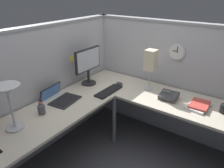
{
  "coord_description": "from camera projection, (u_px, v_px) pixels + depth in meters",
  "views": [
    {
      "loc": [
        -1.81,
        -1.21,
        1.96
      ],
      "look_at": [
        0.11,
        0.16,
        0.89
      ],
      "focal_mm": 34.54,
      "sensor_mm": 36.0,
      "label": 1
    }
  ],
  "objects": [
    {
      "name": "ground_plane",
      "position": [
        117.0,
        152.0,
        2.79
      ],
      "size": [
        6.8,
        6.8,
        0.0
      ],
      "primitive_type": "plane",
      "color": "#47474C"
    },
    {
      "name": "cubicle_wall_back",
      "position": [
        43.0,
        90.0,
        2.65
      ],
      "size": [
        2.57,
        0.12,
        1.58
      ],
      "color": "#B2B2B7",
      "rests_on": "ground"
    },
    {
      "name": "cubicle_wall_right",
      "position": [
        169.0,
        80.0,
        2.97
      ],
      "size": [
        0.12,
        2.37,
        1.58
      ],
      "color": "#B2B2B7",
      "rests_on": "ground"
    },
    {
      "name": "desk",
      "position": [
        114.0,
        117.0,
        2.4
      ],
      "size": [
        2.35,
        2.15,
        0.73
      ],
      "color": "beige",
      "rests_on": "ground"
    },
    {
      "name": "monitor",
      "position": [
        88.0,
        64.0,
        2.88
      ],
      "size": [
        0.46,
        0.2,
        0.5
      ],
      "color": "#232326",
      "rests_on": "desk"
    },
    {
      "name": "laptop",
      "position": [
        59.0,
        97.0,
        2.57
      ],
      "size": [
        0.39,
        0.42,
        0.22
      ],
      "color": "#232326",
      "rests_on": "desk"
    },
    {
      "name": "keyboard",
      "position": [
        109.0,
        91.0,
        2.76
      ],
      "size": [
        0.43,
        0.14,
        0.02
      ],
      "primitive_type": "cube",
      "rotation": [
        0.0,
        0.0,
        -0.01
      ],
      "color": "black",
      "rests_on": "desk"
    },
    {
      "name": "computer_mouse",
      "position": [
        120.0,
        83.0,
        2.96
      ],
      "size": [
        0.06,
        0.1,
        0.03
      ],
      "primitive_type": "ellipsoid",
      "color": "#38383D",
      "rests_on": "desk"
    },
    {
      "name": "desk_lamp_dome",
      "position": [
        8.0,
        94.0,
        1.9
      ],
      "size": [
        0.24,
        0.24,
        0.44
      ],
      "color": "#B7BABF",
      "rests_on": "desk"
    },
    {
      "name": "pen_cup",
      "position": [
        41.0,
        109.0,
        2.26
      ],
      "size": [
        0.08,
        0.08,
        0.18
      ],
      "color": "#4C4C51",
      "rests_on": "desk"
    },
    {
      "name": "office_phone",
      "position": [
        169.0,
        96.0,
        2.57
      ],
      "size": [
        0.2,
        0.21,
        0.11
      ],
      "color": "#38383D",
      "rests_on": "desk"
    },
    {
      "name": "book_stack",
      "position": [
        199.0,
        105.0,
        2.4
      ],
      "size": [
        0.3,
        0.24,
        0.04
      ],
      "color": "silver",
      "rests_on": "desk"
    },
    {
      "name": "desk_lamp_paper",
      "position": [
        151.0,
        61.0,
        2.68
      ],
      "size": [
        0.13,
        0.13,
        0.53
      ],
      "color": "#B7BABF",
      "rests_on": "desk"
    },
    {
      "name": "coffee_mug",
      "position": [
        224.0,
        109.0,
        2.28
      ],
      "size": [
        0.08,
        0.08,
        0.1
      ],
      "primitive_type": "cylinder",
      "color": "black",
      "rests_on": "desk"
    },
    {
      "name": "wall_clock",
      "position": [
        177.0,
        52.0,
        2.72
      ],
      "size": [
        0.04,
        0.22,
        0.22
      ],
      "color": "#B7BABF"
    },
    {
      "name": "pinned_note_leftmost",
      "position": [
        72.0,
        59.0,
        2.86
      ],
      "size": [
        0.06,
        0.0,
        0.08
      ],
      "primitive_type": "cube",
      "color": "#EAD84C"
    }
  ]
}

